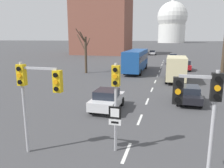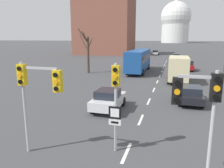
{
  "view_description": "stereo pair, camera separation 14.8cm",
  "coord_description": "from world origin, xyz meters",
  "px_view_note": "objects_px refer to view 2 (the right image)",
  "views": [
    {
      "loc": [
        1.85,
        -2.81,
        5.41
      ],
      "look_at": [
        -0.76,
        6.73,
        3.31
      ],
      "focal_mm": 35.0,
      "sensor_mm": 36.0,
      "label": 1
    },
    {
      "loc": [
        1.99,
        -2.77,
        5.41
      ],
      "look_at": [
        -0.76,
        6.73,
        3.31
      ],
      "focal_mm": 35.0,
      "sensor_mm": 36.0,
      "label": 2
    }
  ],
  "objects_px": {
    "sedan_near_left": "(176,57)",
    "sedan_far_right": "(108,99)",
    "traffic_signal_centre_tall": "(116,91)",
    "route_sign_post": "(115,121)",
    "sedan_distant_centre": "(188,65)",
    "traffic_signal_near_left": "(35,86)",
    "city_bus": "(139,59)",
    "sedan_far_left": "(155,53)",
    "sedan_near_right": "(174,60)",
    "traffic_signal_near_right": "(201,101)",
    "delivery_truck": "(178,68)",
    "sedan_mid_centre": "(190,94)"
  },
  "relations": [
    {
      "from": "traffic_signal_near_right",
      "to": "city_bus",
      "type": "height_order",
      "value": "traffic_signal_near_right"
    },
    {
      "from": "sedan_mid_centre",
      "to": "sedan_far_left",
      "type": "xyz_separation_m",
      "value": [
        -7.63,
        53.01,
        0.0
      ]
    },
    {
      "from": "traffic_signal_near_left",
      "to": "sedan_distant_centre",
      "type": "distance_m",
      "value": 31.68
    },
    {
      "from": "sedan_near_left",
      "to": "sedan_far_left",
      "type": "distance_m",
      "value": 17.75
    },
    {
      "from": "sedan_far_left",
      "to": "sedan_far_right",
      "type": "distance_m",
      "value": 56.66
    },
    {
      "from": "route_sign_post",
      "to": "sedan_far_left",
      "type": "xyz_separation_m",
      "value": [
        -3.64,
        62.55,
        -0.8
      ]
    },
    {
      "from": "city_bus",
      "to": "delivery_truck",
      "type": "xyz_separation_m",
      "value": [
        6.09,
        -6.18,
        -0.35
      ]
    },
    {
      "from": "traffic_signal_near_right",
      "to": "sedan_near_left",
      "type": "height_order",
      "value": "traffic_signal_near_right"
    },
    {
      "from": "sedan_near_left",
      "to": "sedan_far_left",
      "type": "relative_size",
      "value": 0.91
    },
    {
      "from": "sedan_far_left",
      "to": "city_bus",
      "type": "bearing_deg",
      "value": -89.1
    },
    {
      "from": "traffic_signal_centre_tall",
      "to": "sedan_far_right",
      "type": "distance_m",
      "value": 6.6
    },
    {
      "from": "traffic_signal_centre_tall",
      "to": "sedan_distant_centre",
      "type": "distance_m",
      "value": 29.73
    },
    {
      "from": "traffic_signal_near_left",
      "to": "sedan_mid_centre",
      "type": "relative_size",
      "value": 1.03
    },
    {
      "from": "traffic_signal_near_right",
      "to": "city_bus",
      "type": "relative_size",
      "value": 0.4
    },
    {
      "from": "traffic_signal_near_right",
      "to": "route_sign_post",
      "type": "bearing_deg",
      "value": 155.66
    },
    {
      "from": "traffic_signal_centre_tall",
      "to": "sedan_far_left",
      "type": "bearing_deg",
      "value": 93.36
    },
    {
      "from": "traffic_signal_near_left",
      "to": "sedan_near_right",
      "type": "distance_m",
      "value": 40.31
    },
    {
      "from": "traffic_signal_near_right",
      "to": "sedan_near_right",
      "type": "relative_size",
      "value": 1.03
    },
    {
      "from": "sedan_far_right",
      "to": "sedan_mid_centre",
      "type": "bearing_deg",
      "value": 30.67
    },
    {
      "from": "sedan_near_left",
      "to": "traffic_signal_near_right",
      "type": "bearing_deg",
      "value": -89.11
    },
    {
      "from": "sedan_near_left",
      "to": "sedan_far_right",
      "type": "xyz_separation_m",
      "value": [
        -4.9,
        -40.09,
        -0.02
      ]
    },
    {
      "from": "traffic_signal_near_right",
      "to": "sedan_near_left",
      "type": "xyz_separation_m",
      "value": [
        -0.74,
        47.58,
        -2.43
      ]
    },
    {
      "from": "city_bus",
      "to": "traffic_signal_near_left",
      "type": "bearing_deg",
      "value": -90.71
    },
    {
      "from": "sedan_near_left",
      "to": "sedan_far_right",
      "type": "height_order",
      "value": "sedan_near_left"
    },
    {
      "from": "sedan_far_left",
      "to": "traffic_signal_near_left",
      "type": "bearing_deg",
      "value": -89.77
    },
    {
      "from": "sedan_mid_centre",
      "to": "sedan_far_right",
      "type": "height_order",
      "value": "sedan_far_right"
    },
    {
      "from": "traffic_signal_near_left",
      "to": "traffic_signal_near_right",
      "type": "height_order",
      "value": "traffic_signal_near_right"
    },
    {
      "from": "traffic_signal_centre_tall",
      "to": "sedan_mid_centre",
      "type": "relative_size",
      "value": 1.02
    },
    {
      "from": "traffic_signal_centre_tall",
      "to": "delivery_truck",
      "type": "distance_m",
      "value": 19.37
    },
    {
      "from": "sedan_near_right",
      "to": "sedan_far_right",
      "type": "height_order",
      "value": "sedan_near_right"
    },
    {
      "from": "sedan_far_left",
      "to": "sedan_distant_centre",
      "type": "height_order",
      "value": "sedan_distant_centre"
    },
    {
      "from": "traffic_signal_centre_tall",
      "to": "delivery_truck",
      "type": "xyz_separation_m",
      "value": [
        3.01,
        19.09,
        -1.31
      ]
    },
    {
      "from": "route_sign_post",
      "to": "sedan_near_right",
      "type": "relative_size",
      "value": 0.55
    },
    {
      "from": "traffic_signal_centre_tall",
      "to": "city_bus",
      "type": "bearing_deg",
      "value": 96.95
    },
    {
      "from": "traffic_signal_centre_tall",
      "to": "sedan_mid_centre",
      "type": "height_order",
      "value": "traffic_signal_centre_tall"
    },
    {
      "from": "route_sign_post",
      "to": "sedan_distant_centre",
      "type": "bearing_deg",
      "value": 80.74
    },
    {
      "from": "sedan_far_right",
      "to": "sedan_near_right",
      "type": "bearing_deg",
      "value": 82.35
    },
    {
      "from": "route_sign_post",
      "to": "sedan_near_right",
      "type": "height_order",
      "value": "route_sign_post"
    },
    {
      "from": "traffic_signal_near_left",
      "to": "city_bus",
      "type": "bearing_deg",
      "value": 89.29
    },
    {
      "from": "sedan_far_right",
      "to": "city_bus",
      "type": "bearing_deg",
      "value": 92.71
    },
    {
      "from": "traffic_signal_near_left",
      "to": "city_bus",
      "type": "distance_m",
      "value": 26.55
    },
    {
      "from": "sedan_near_left",
      "to": "delivery_truck",
      "type": "height_order",
      "value": "delivery_truck"
    },
    {
      "from": "city_bus",
      "to": "sedan_distant_centre",
      "type": "bearing_deg",
      "value": 27.03
    },
    {
      "from": "traffic_signal_centre_tall",
      "to": "sedan_far_right",
      "type": "height_order",
      "value": "traffic_signal_centre_tall"
    },
    {
      "from": "route_sign_post",
      "to": "sedan_mid_centre",
      "type": "distance_m",
      "value": 10.36
    },
    {
      "from": "traffic_signal_near_left",
      "to": "sedan_distant_centre",
      "type": "height_order",
      "value": "traffic_signal_near_left"
    },
    {
      "from": "sedan_near_right",
      "to": "city_bus",
      "type": "height_order",
      "value": "city_bus"
    },
    {
      "from": "sedan_distant_centre",
      "to": "delivery_truck",
      "type": "bearing_deg",
      "value": -99.73
    },
    {
      "from": "sedan_near_right",
      "to": "sedan_far_right",
      "type": "relative_size",
      "value": 1.07
    },
    {
      "from": "traffic_signal_centre_tall",
      "to": "sedan_near_left",
      "type": "distance_m",
      "value": 46.07
    }
  ]
}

